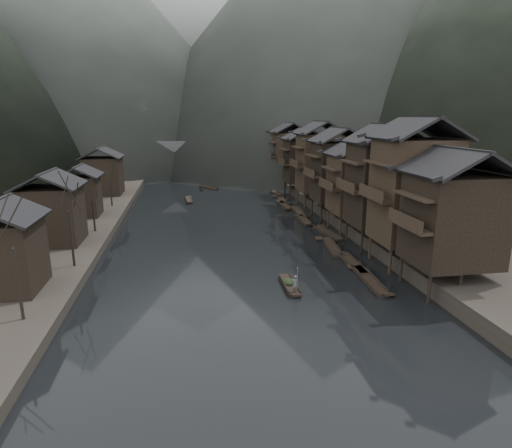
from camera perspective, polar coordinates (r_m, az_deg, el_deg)
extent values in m
plane|color=black|center=(43.63, -1.79, -6.17)|extent=(300.00, 300.00, 0.00)
cube|color=#2D2823|center=(91.18, 17.10, 4.58)|extent=(40.00, 200.00, 1.80)
cube|color=#2D2823|center=(87.10, -29.13, 2.77)|extent=(40.00, 200.00, 1.20)
cylinder|color=black|center=(38.49, 22.10, -8.05)|extent=(0.30, 0.30, 2.90)
cylinder|color=black|center=(42.35, 18.77, -5.73)|extent=(0.30, 0.30, 2.90)
cylinder|color=black|center=(39.95, 25.51, -7.60)|extent=(0.30, 0.30, 2.90)
cylinder|color=black|center=(43.68, 21.98, -5.41)|extent=(0.30, 0.30, 2.90)
cube|color=black|center=(40.55, 24.80, 0.51)|extent=(7.00, 6.00, 7.82)
cube|color=black|center=(38.56, 19.80, -0.26)|extent=(1.20, 5.70, 0.25)
cylinder|color=black|center=(44.19, 17.46, -4.79)|extent=(0.30, 0.30, 2.90)
cylinder|color=black|center=(48.29, 14.94, -3.00)|extent=(0.30, 0.30, 2.90)
cylinder|color=black|center=(45.46, 20.57, -4.52)|extent=(0.30, 0.30, 2.90)
cylinder|color=black|center=(49.46, 17.85, -2.80)|extent=(0.30, 0.30, 2.90)
cube|color=black|center=(46.13, 20.19, 4.12)|extent=(7.00, 6.00, 10.39)
cube|color=black|center=(44.40, 15.62, 3.42)|extent=(1.20, 5.70, 0.25)
cylinder|color=black|center=(50.21, 13.93, -2.27)|extent=(0.30, 0.30, 2.90)
cylinder|color=black|center=(54.48, 11.97, -0.87)|extent=(0.30, 0.30, 2.90)
cylinder|color=black|center=(51.34, 16.76, -2.10)|extent=(0.30, 0.30, 2.90)
cylinder|color=black|center=(55.52, 14.62, -0.74)|extent=(0.30, 0.30, 2.90)
cube|color=black|center=(52.32, 16.44, 5.06)|extent=(7.00, 6.00, 9.58)
cube|color=black|center=(50.80, 12.32, 4.51)|extent=(1.20, 5.70, 0.25)
cylinder|color=black|center=(56.47, 11.18, -0.30)|extent=(0.30, 0.30, 2.90)
cylinder|color=black|center=(60.85, 9.62, 0.82)|extent=(0.30, 0.30, 2.90)
cylinder|color=black|center=(57.47, 13.75, -0.18)|extent=(0.30, 0.30, 2.90)
cylinder|color=black|center=(61.78, 12.04, 0.91)|extent=(0.30, 0.30, 2.90)
cube|color=black|center=(58.77, 13.45, 5.21)|extent=(7.00, 6.00, 7.56)
cube|color=black|center=(57.42, 9.73, 4.81)|extent=(1.20, 5.70, 0.25)
cylinder|color=black|center=(63.80, 8.71, 1.48)|extent=(0.30, 0.30, 2.90)
cylinder|color=black|center=(68.28, 7.48, 2.37)|extent=(0.30, 0.30, 2.90)
cylinder|color=black|center=(64.70, 11.03, 1.56)|extent=(0.30, 0.30, 2.90)
cylinder|color=black|center=(69.11, 9.67, 2.43)|extent=(0.30, 0.30, 2.90)
cube|color=black|center=(66.07, 10.83, 6.84)|extent=(7.00, 6.00, 8.77)
cube|color=black|center=(64.87, 7.47, 6.45)|extent=(1.20, 5.70, 0.25)
cylinder|color=black|center=(72.23, 6.53, 3.05)|extent=(0.30, 0.30, 2.90)
cylinder|color=black|center=(76.77, 5.56, 3.74)|extent=(0.30, 0.30, 2.90)
cylinder|color=black|center=(73.01, 8.61, 3.10)|extent=(0.30, 0.30, 2.90)
cylinder|color=black|center=(77.51, 7.53, 3.78)|extent=(0.30, 0.30, 2.90)
cube|color=black|center=(74.48, 8.48, 8.06)|extent=(7.00, 6.00, 9.58)
cube|color=black|center=(73.42, 5.46, 7.69)|extent=(1.20, 5.70, 0.25)
cylinder|color=black|center=(81.73, 4.64, 4.40)|extent=(0.30, 0.30, 2.90)
cylinder|color=black|center=(86.33, 3.87, 4.94)|extent=(0.30, 0.30, 2.90)
cylinder|color=black|center=(82.43, 6.50, 4.44)|extent=(0.30, 0.30, 2.90)
cylinder|color=black|center=(86.99, 5.65, 4.97)|extent=(0.30, 0.30, 2.90)
cube|color=black|center=(84.08, 6.39, 8.35)|extent=(7.00, 6.00, 8.19)
cube|color=black|center=(83.14, 3.70, 8.05)|extent=(1.20, 5.70, 0.25)
cylinder|color=black|center=(93.27, 2.87, 5.65)|extent=(0.30, 0.30, 2.90)
cylinder|color=black|center=(97.92, 2.28, 6.07)|extent=(0.30, 0.30, 2.90)
cylinder|color=black|center=(93.88, 4.52, 5.68)|extent=(0.30, 0.30, 2.90)
cylinder|color=black|center=(98.50, 3.86, 6.09)|extent=(0.30, 0.30, 2.90)
cube|color=black|center=(95.60, 4.45, 9.34)|extent=(7.00, 6.00, 9.00)
cube|color=black|center=(94.78, 2.07, 9.05)|extent=(1.20, 5.70, 0.25)
cube|color=black|center=(41.10, -30.69, -3.35)|extent=(5.50, 5.50, 6.00)
cube|color=black|center=(53.88, -25.51, 1.32)|extent=(6.00, 6.00, 6.50)
cube|color=black|center=(67.25, -22.30, 3.66)|extent=(5.00, 5.00, 5.80)
cube|color=black|center=(84.61, -19.71, 6.21)|extent=(6.50, 6.50, 6.80)
cylinder|color=black|center=(34.66, -28.68, -6.66)|extent=(0.24, 0.24, 5.38)
cylinder|color=black|center=(44.96, -24.10, -1.52)|extent=(0.24, 0.24, 5.52)
cylinder|color=black|center=(57.68, -20.82, 1.30)|extent=(0.24, 0.24, 4.04)
cylinder|color=black|center=(73.33, -18.42, 4.14)|extent=(0.24, 0.24, 4.13)
cube|color=black|center=(42.10, 14.77, -7.22)|extent=(1.55, 7.46, 0.30)
cube|color=black|center=(42.03, 14.79, -6.99)|extent=(1.60, 7.32, 0.10)
cube|color=black|center=(45.01, 12.71, -5.48)|extent=(0.99, 0.96, 0.36)
cube|color=black|center=(39.18, 17.18, -8.82)|extent=(0.99, 0.96, 0.36)
cube|color=black|center=(46.11, 12.73, -5.19)|extent=(1.12, 6.57, 0.30)
cube|color=black|center=(46.06, 12.74, -4.97)|extent=(1.17, 6.44, 0.10)
cube|color=black|center=(48.84, 11.36, -3.84)|extent=(0.94, 0.81, 0.34)
cube|color=black|center=(43.35, 14.30, -6.36)|extent=(0.94, 0.81, 0.34)
cube|color=black|center=(51.36, 10.04, -3.03)|extent=(2.04, 7.36, 0.30)
cube|color=black|center=(51.31, 10.05, -2.84)|extent=(2.07, 7.22, 0.10)
cube|color=black|center=(54.32, 8.40, -1.86)|extent=(1.04, 1.01, 0.36)
cube|color=black|center=(48.38, 11.89, -4.04)|extent=(1.04, 1.01, 0.36)
cube|color=black|center=(57.13, 9.45, -1.24)|extent=(1.85, 7.31, 0.30)
cube|color=black|center=(57.08, 9.46, -1.07)|extent=(1.89, 7.18, 0.10)
cube|color=black|center=(60.37, 8.75, -0.24)|extent=(1.02, 0.98, 0.36)
cube|color=black|center=(53.83, 10.26, -2.08)|extent=(1.02, 0.98, 0.36)
cube|color=black|center=(63.88, 6.32, 0.52)|extent=(1.35, 6.08, 0.30)
cube|color=black|center=(63.84, 6.32, 0.68)|extent=(1.40, 5.96, 0.10)
cube|color=black|center=(66.54, 5.56, 1.22)|extent=(0.96, 0.78, 0.33)
cube|color=black|center=(61.18, 7.15, 0.01)|extent=(0.96, 0.78, 0.33)
cube|color=black|center=(69.35, 5.66, 1.63)|extent=(1.51, 7.27, 0.30)
cube|color=black|center=(69.31, 5.66, 1.78)|extent=(1.55, 7.13, 0.10)
cube|color=black|center=(72.54, 4.82, 2.32)|extent=(0.98, 0.94, 0.36)
cube|color=black|center=(66.12, 6.59, 1.11)|extent=(0.98, 0.94, 0.36)
cube|color=black|center=(74.34, 3.73, 2.53)|extent=(1.30, 7.28, 0.30)
cube|color=black|center=(74.31, 3.73, 2.66)|extent=(1.35, 7.14, 0.10)
cube|color=black|center=(77.66, 3.22, 3.14)|extent=(0.96, 0.91, 0.36)
cube|color=black|center=(70.98, 4.28, 2.07)|extent=(0.96, 0.91, 0.36)
cube|color=black|center=(79.15, 3.36, 3.25)|extent=(2.05, 7.60, 0.30)
cube|color=black|center=(79.12, 3.37, 3.38)|extent=(2.08, 7.45, 0.10)
cube|color=black|center=(82.47, 2.51, 3.81)|extent=(1.04, 1.03, 0.36)
cube|color=black|center=(75.81, 4.29, 2.85)|extent=(1.04, 1.03, 0.36)
cube|color=black|center=(85.01, 2.77, 4.02)|extent=(1.61, 6.60, 0.30)
cube|color=black|center=(84.98, 2.77, 4.14)|extent=(1.65, 6.47, 0.10)
cube|color=black|center=(88.05, 2.50, 4.47)|extent=(0.99, 0.87, 0.34)
cube|color=black|center=(81.93, 3.06, 3.73)|extent=(0.99, 0.87, 0.34)
cube|color=black|center=(92.29, 1.76, 4.85)|extent=(1.29, 6.29, 0.30)
cube|color=black|center=(92.27, 1.76, 4.96)|extent=(1.34, 6.17, 0.10)
cube|color=black|center=(95.17, 1.36, 5.22)|extent=(0.96, 0.80, 0.33)
cube|color=black|center=(89.38, 2.19, 4.62)|extent=(0.96, 0.80, 0.33)
cube|color=black|center=(79.74, -8.94, 3.18)|extent=(1.31, 5.84, 0.30)
cube|color=black|center=(79.71, -8.94, 3.31)|extent=(1.36, 5.72, 0.10)
cube|color=black|center=(82.45, -8.86, 3.65)|extent=(0.89, 0.76, 0.32)
cube|color=black|center=(76.99, -9.03, 2.89)|extent=(0.89, 0.76, 0.32)
cube|color=black|center=(92.93, -6.34, 4.83)|extent=(4.11, 4.88, 0.30)
cube|color=black|center=(92.90, -6.34, 4.94)|extent=(4.08, 4.83, 0.10)
cube|color=black|center=(95.02, -5.45, 5.15)|extent=(1.08, 1.05, 0.31)
cube|color=black|center=(90.82, -7.28, 4.67)|extent=(1.08, 1.05, 0.31)
cube|color=#4C4C4F|center=(112.96, -6.70, 10.08)|extent=(40.00, 6.00, 1.60)
cube|color=#4C4C4F|center=(110.18, -6.65, 10.66)|extent=(40.00, 0.50, 1.00)
cube|color=#4C4C4F|center=(115.56, -6.79, 10.82)|extent=(40.00, 0.50, 1.00)
cube|color=#4C4C4F|center=(113.52, -13.78, 7.77)|extent=(3.20, 6.00, 6.40)
cube|color=#4C4C4F|center=(113.19, -8.94, 7.98)|extent=(3.20, 6.00, 6.40)
cube|color=#4C4C4F|center=(113.61, -4.36, 8.14)|extent=(3.20, 6.00, 6.40)
cube|color=#4C4C4F|center=(114.81, 0.42, 8.24)|extent=(3.20, 6.00, 6.40)
cone|color=#474F49|center=(184.81, 11.07, 25.84)|extent=(195.00, 195.00, 106.26)
cone|color=#474F49|center=(183.98, -25.35, 23.02)|extent=(168.00, 168.00, 94.57)
cone|color=gray|center=(254.48, -8.73, 24.10)|extent=(320.00, 320.00, 118.88)
cube|color=black|center=(39.51, 4.51, -8.22)|extent=(1.12, 4.74, 0.30)
cube|color=black|center=(39.44, 4.51, -7.97)|extent=(1.17, 4.65, 0.10)
cube|color=black|center=(41.49, 3.71, -6.87)|extent=(0.88, 0.61, 0.29)
cube|color=black|center=(37.44, 5.41, -9.31)|extent=(0.88, 0.61, 0.29)
ellipsoid|color=black|center=(39.48, 4.44, -7.25)|extent=(1.13, 1.48, 0.68)
imported|color=#565659|center=(37.49, 5.25, -7.67)|extent=(0.67, 0.52, 1.65)
cylinder|color=#8C7A51|center=(36.67, 5.64, -3.96)|extent=(0.81, 2.52, 3.43)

